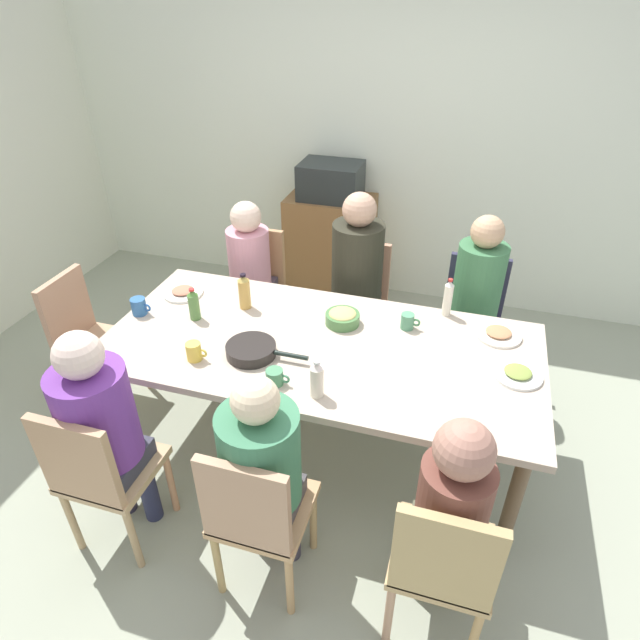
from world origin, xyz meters
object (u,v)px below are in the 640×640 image
(bowl_0, at_px, (343,317))
(serving_pan, at_px, (252,350))
(plate_2, at_px, (183,292))
(cup_2, at_px, (139,306))
(plate_0, at_px, (518,374))
(dining_table, at_px, (320,353))
(chair_0, at_px, (257,513))
(side_cabinet, at_px, (330,248))
(chair_1, at_px, (100,472))
(plate_1, at_px, (498,334))
(bottle_0, at_px, (244,292))
(person_2, at_px, (249,265))
(person_6, at_px, (451,512))
(person_0, at_px, (262,465))
(cup_1, at_px, (275,377))
(bottle_2, at_px, (317,379))
(chair_2, at_px, (256,283))
(chair_6, at_px, (442,562))
(bottle_1, at_px, (194,305))
(bottle_3, at_px, (448,298))
(cup_0, at_px, (194,351))
(person_4, at_px, (357,269))
(microwave, at_px, (331,181))
(chair_3, at_px, (87,334))
(chair_5, at_px, (472,316))
(person_5, at_px, (476,292))
(cup_3, at_px, (408,321))
(chair_4, at_px, (358,299))

(bowl_0, xyz_separation_m, serving_pan, (-0.37, -0.42, -0.01))
(plate_2, height_order, cup_2, cup_2)
(plate_0, bearing_deg, bowl_0, 167.81)
(dining_table, relative_size, chair_0, 2.58)
(chair_0, distance_m, side_cabinet, 2.72)
(chair_1, relative_size, plate_2, 3.73)
(chair_0, relative_size, cup_2, 7.43)
(plate_1, distance_m, bottle_0, 1.45)
(person_2, distance_m, person_6, 2.27)
(person_0, bearing_deg, bowl_0, 86.50)
(dining_table, relative_size, cup_1, 19.30)
(chair_1, distance_m, bottle_2, 1.08)
(chair_2, distance_m, cup_1, 1.49)
(chair_0, bearing_deg, chair_6, 0.00)
(chair_0, relative_size, serving_pan, 2.04)
(bottle_1, xyz_separation_m, bottle_3, (1.37, 0.46, 0.02))
(person_0, bearing_deg, person_6, 0.21)
(dining_table, height_order, plate_0, plate_0)
(cup_0, bearing_deg, dining_table, 29.03)
(chair_1, xyz_separation_m, bottle_1, (0.02, 0.95, 0.34))
(person_0, bearing_deg, serving_pan, 115.79)
(person_2, distance_m, person_4, 0.78)
(plate_2, xyz_separation_m, microwave, (0.52, 1.51, 0.27))
(bottle_2, bearing_deg, dining_table, 104.84)
(chair_3, height_order, bowl_0, chair_3)
(person_6, bearing_deg, chair_5, 90.00)
(plate_2, height_order, bottle_3, bottle_3)
(person_5, xyz_separation_m, cup_3, (-0.35, -0.55, 0.06))
(dining_table, distance_m, bottle_0, 0.60)
(person_0, xyz_separation_m, bottle_2, (0.11, 0.43, 0.14))
(chair_0, distance_m, bottle_0, 1.31)
(person_6, xyz_separation_m, plate_0, (0.23, 0.85, 0.07))
(chair_5, relative_size, plate_0, 3.74)
(chair_4, bearing_deg, cup_1, -94.84)
(cup_0, xyz_separation_m, bottle_1, (-0.18, 0.35, 0.04))
(bottle_3, bearing_deg, person_4, 150.64)
(bottle_2, bearing_deg, person_4, 94.91)
(plate_1, height_order, bottle_3, bottle_3)
(side_cabinet, bearing_deg, serving_pan, -86.01)
(plate_0, distance_m, bottle_1, 1.76)
(chair_1, bearing_deg, bottle_1, 88.82)
(person_4, relative_size, side_cabinet, 1.45)
(person_0, distance_m, cup_2, 1.36)
(chair_0, relative_size, chair_1, 1.00)
(person_5, relative_size, cup_3, 11.42)
(cup_0, bearing_deg, bottle_2, -7.01)
(person_0, relative_size, bottle_0, 5.30)
(person_0, relative_size, bottle_3, 5.06)
(plate_0, height_order, cup_0, cup_0)
(person_5, distance_m, cup_1, 1.50)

